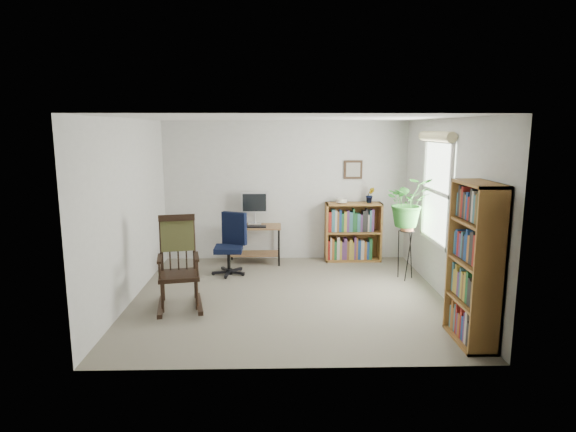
{
  "coord_description": "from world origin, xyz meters",
  "views": [
    {
      "loc": [
        -0.16,
        -6.28,
        2.27
      ],
      "look_at": [
        0.0,
        0.4,
        1.05
      ],
      "focal_mm": 30.0,
      "sensor_mm": 36.0,
      "label": 1
    }
  ],
  "objects_px": {
    "rocking_chair": "(178,263)",
    "tall_bookshelf": "(474,264)",
    "low_bookshelf": "(353,232)",
    "office_chair": "(228,244)",
    "desk": "(255,244)"
  },
  "relations": [
    {
      "from": "desk",
      "to": "office_chair",
      "type": "relative_size",
      "value": 0.91
    },
    {
      "from": "tall_bookshelf",
      "to": "rocking_chair",
      "type": "bearing_deg",
      "value": 162.52
    },
    {
      "from": "office_chair",
      "to": "tall_bookshelf",
      "type": "relative_size",
      "value": 0.57
    },
    {
      "from": "desk",
      "to": "rocking_chair",
      "type": "height_order",
      "value": "rocking_chair"
    },
    {
      "from": "low_bookshelf",
      "to": "office_chair",
      "type": "bearing_deg",
      "value": -159.66
    },
    {
      "from": "tall_bookshelf",
      "to": "desk",
      "type": "bearing_deg",
      "value": 128.02
    },
    {
      "from": "office_chair",
      "to": "rocking_chair",
      "type": "relative_size",
      "value": 0.81
    },
    {
      "from": "low_bookshelf",
      "to": "rocking_chair",
      "type": "bearing_deg",
      "value": -139.14
    },
    {
      "from": "rocking_chair",
      "to": "low_bookshelf",
      "type": "height_order",
      "value": "rocking_chair"
    },
    {
      "from": "low_bookshelf",
      "to": "tall_bookshelf",
      "type": "relative_size",
      "value": 0.59
    },
    {
      "from": "rocking_chair",
      "to": "tall_bookshelf",
      "type": "height_order",
      "value": "tall_bookshelf"
    },
    {
      "from": "rocking_chair",
      "to": "tall_bookshelf",
      "type": "bearing_deg",
      "value": -28.95
    },
    {
      "from": "desk",
      "to": "rocking_chair",
      "type": "relative_size",
      "value": 0.74
    },
    {
      "from": "office_chair",
      "to": "low_bookshelf",
      "type": "height_order",
      "value": "low_bookshelf"
    },
    {
      "from": "desk",
      "to": "rocking_chair",
      "type": "xyz_separation_m",
      "value": [
        -0.86,
        -2.1,
        0.28
      ]
    }
  ]
}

